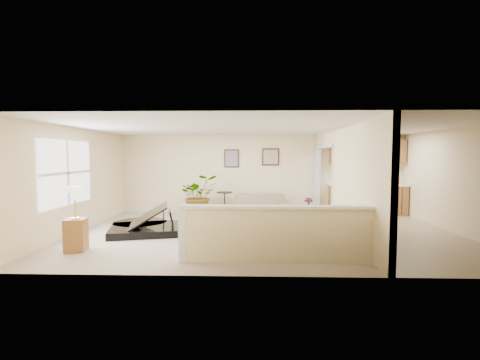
{
  "coord_description": "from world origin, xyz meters",
  "views": [
    {
      "loc": [
        -0.33,
        -8.18,
        1.84
      ],
      "look_at": [
        -0.6,
        0.4,
        1.24
      ],
      "focal_mm": 26.0,
      "sensor_mm": 36.0,
      "label": 1
    }
  ],
  "objects_px": {
    "accent_table": "(225,200)",
    "lamp_stand": "(76,224)",
    "piano": "(145,206)",
    "piano_bench": "(201,225)",
    "small_plant": "(308,208)",
    "palm_plant": "(199,196)",
    "loveseat": "(262,205)"
  },
  "relations": [
    {
      "from": "accent_table",
      "to": "lamp_stand",
      "type": "bearing_deg",
      "value": -120.86
    },
    {
      "from": "piano",
      "to": "piano_bench",
      "type": "bearing_deg",
      "value": -33.49
    },
    {
      "from": "piano_bench",
      "to": "small_plant",
      "type": "xyz_separation_m",
      "value": [
        2.9,
        2.97,
        -0.03
      ]
    },
    {
      "from": "accent_table",
      "to": "palm_plant",
      "type": "bearing_deg",
      "value": -162.82
    },
    {
      "from": "accent_table",
      "to": "palm_plant",
      "type": "distance_m",
      "value": 0.82
    },
    {
      "from": "small_plant",
      "to": "lamp_stand",
      "type": "xyz_separation_m",
      "value": [
        -5.15,
        -4.2,
        0.3
      ]
    },
    {
      "from": "small_plant",
      "to": "piano",
      "type": "bearing_deg",
      "value": -150.34
    },
    {
      "from": "piano_bench",
      "to": "loveseat",
      "type": "xyz_separation_m",
      "value": [
        1.46,
        2.78,
        0.06
      ]
    },
    {
      "from": "piano_bench",
      "to": "small_plant",
      "type": "bearing_deg",
      "value": 45.66
    },
    {
      "from": "piano",
      "to": "palm_plant",
      "type": "relative_size",
      "value": 1.48
    },
    {
      "from": "piano",
      "to": "accent_table",
      "type": "height_order",
      "value": "piano"
    },
    {
      "from": "accent_table",
      "to": "small_plant",
      "type": "height_order",
      "value": "accent_table"
    },
    {
      "from": "lamp_stand",
      "to": "loveseat",
      "type": "bearing_deg",
      "value": 47.28
    },
    {
      "from": "accent_table",
      "to": "lamp_stand",
      "type": "relative_size",
      "value": 0.57
    },
    {
      "from": "piano",
      "to": "small_plant",
      "type": "bearing_deg",
      "value": 15.58
    },
    {
      "from": "loveseat",
      "to": "lamp_stand",
      "type": "bearing_deg",
      "value": -143.34
    },
    {
      "from": "loveseat",
      "to": "small_plant",
      "type": "bearing_deg",
      "value": -3.3
    },
    {
      "from": "accent_table",
      "to": "small_plant",
      "type": "distance_m",
      "value": 2.61
    },
    {
      "from": "loveseat",
      "to": "palm_plant",
      "type": "height_order",
      "value": "palm_plant"
    },
    {
      "from": "accent_table",
      "to": "lamp_stand",
      "type": "height_order",
      "value": "lamp_stand"
    },
    {
      "from": "loveseat",
      "to": "lamp_stand",
      "type": "height_order",
      "value": "lamp_stand"
    },
    {
      "from": "lamp_stand",
      "to": "small_plant",
      "type": "bearing_deg",
      "value": 39.24
    },
    {
      "from": "small_plant",
      "to": "lamp_stand",
      "type": "relative_size",
      "value": 0.44
    },
    {
      "from": "accent_table",
      "to": "palm_plant",
      "type": "relative_size",
      "value": 0.49
    },
    {
      "from": "lamp_stand",
      "to": "piano_bench",
      "type": "bearing_deg",
      "value": 28.83
    },
    {
      "from": "piano_bench",
      "to": "palm_plant",
      "type": "distance_m",
      "value": 2.85
    },
    {
      "from": "lamp_stand",
      "to": "palm_plant",
      "type": "bearing_deg",
      "value": 66.2
    },
    {
      "from": "loveseat",
      "to": "accent_table",
      "type": "xyz_separation_m",
      "value": [
        -1.17,
        0.24,
        0.13
      ]
    },
    {
      "from": "piano_bench",
      "to": "loveseat",
      "type": "distance_m",
      "value": 3.14
    },
    {
      "from": "small_plant",
      "to": "palm_plant",
      "type": "bearing_deg",
      "value": -176.93
    },
    {
      "from": "piano_bench",
      "to": "loveseat",
      "type": "bearing_deg",
      "value": 62.25
    },
    {
      "from": "loveseat",
      "to": "small_plant",
      "type": "xyz_separation_m",
      "value": [
        1.44,
        0.18,
        -0.1
      ]
    }
  ]
}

